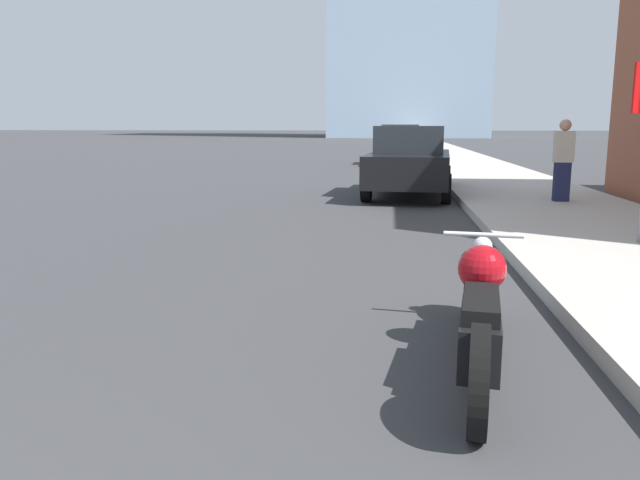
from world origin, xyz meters
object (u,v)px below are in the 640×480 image
(motorcycle, at_px, (480,310))
(parked_car_green, at_px, (400,145))
(parked_car_black, at_px, (410,161))
(pedestrian, at_px, (563,160))

(motorcycle, xyz_separation_m, parked_car_green, (-0.24, 22.13, 0.43))
(parked_car_black, bearing_deg, pedestrian, -28.89)
(motorcycle, relative_size, parked_car_black, 0.58)
(motorcycle, xyz_separation_m, parked_car_black, (-0.17, 10.41, 0.42))
(parked_car_green, height_order, pedestrian, pedestrian)
(pedestrian, bearing_deg, parked_car_green, 102.22)
(parked_car_green, bearing_deg, pedestrian, -77.01)
(parked_car_green, relative_size, pedestrian, 2.44)
(parked_car_green, bearing_deg, parked_car_black, -88.90)
(parked_car_black, relative_size, parked_car_green, 1.16)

